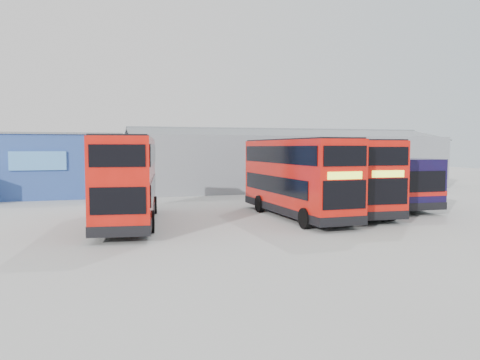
{
  "coord_description": "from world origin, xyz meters",
  "views": [
    {
      "loc": [
        -9.8,
        -23.48,
        3.99
      ],
      "look_at": [
        -1.9,
        2.36,
        2.1
      ],
      "focal_mm": 35.0,
      "sensor_mm": 36.0,
      "label": 1
    }
  ],
  "objects_px": {
    "double_decker_centre": "(296,179)",
    "single_decker_blue": "(371,181)",
    "maintenance_shed": "(283,161)",
    "double_decker_right": "(342,177)",
    "office_block": "(44,165)",
    "double_decker_left": "(128,181)"
  },
  "relations": [
    {
      "from": "double_decker_centre",
      "to": "office_block",
      "type": "bearing_deg",
      "value": 130.07
    },
    {
      "from": "office_block",
      "to": "double_decker_left",
      "type": "bearing_deg",
      "value": -71.19
    },
    {
      "from": "maintenance_shed",
      "to": "double_decker_left",
      "type": "height_order",
      "value": "maintenance_shed"
    },
    {
      "from": "double_decker_centre",
      "to": "double_decker_right",
      "type": "height_order",
      "value": "double_decker_centre"
    },
    {
      "from": "office_block",
      "to": "single_decker_blue",
      "type": "bearing_deg",
      "value": -30.03
    },
    {
      "from": "maintenance_shed",
      "to": "double_decker_centre",
      "type": "xyz_separation_m",
      "value": [
        -7.0,
        -19.08,
        -0.38
      ]
    },
    {
      "from": "maintenance_shed",
      "to": "double_decker_left",
      "type": "bearing_deg",
      "value": -131.0
    },
    {
      "from": "office_block",
      "to": "single_decker_blue",
      "type": "relative_size",
      "value": 1.0
    },
    {
      "from": "maintenance_shed",
      "to": "double_decker_right",
      "type": "bearing_deg",
      "value": -100.95
    },
    {
      "from": "maintenance_shed",
      "to": "double_decker_right",
      "type": "xyz_separation_m",
      "value": [
        -3.5,
        -18.08,
        -0.41
      ]
    },
    {
      "from": "maintenance_shed",
      "to": "double_decker_right",
      "type": "distance_m",
      "value": 18.42
    },
    {
      "from": "maintenance_shed",
      "to": "double_decker_left",
      "type": "xyz_separation_m",
      "value": [
        -16.3,
        -18.75,
        -0.34
      ]
    },
    {
      "from": "double_decker_centre",
      "to": "single_decker_blue",
      "type": "bearing_deg",
      "value": 27.26
    },
    {
      "from": "maintenance_shed",
      "to": "double_decker_centre",
      "type": "height_order",
      "value": "maintenance_shed"
    },
    {
      "from": "double_decker_left",
      "to": "double_decker_right",
      "type": "xyz_separation_m",
      "value": [
        12.8,
        0.66,
        -0.07
      ]
    },
    {
      "from": "office_block",
      "to": "maintenance_shed",
      "type": "relative_size",
      "value": 0.4
    },
    {
      "from": "office_block",
      "to": "double_decker_centre",
      "type": "height_order",
      "value": "office_block"
    },
    {
      "from": "single_decker_blue",
      "to": "double_decker_centre",
      "type": "bearing_deg",
      "value": 30.6
    },
    {
      "from": "office_block",
      "to": "maintenance_shed",
      "type": "distance_m",
      "value": 22.09
    },
    {
      "from": "double_decker_centre",
      "to": "single_decker_blue",
      "type": "relative_size",
      "value": 0.87
    },
    {
      "from": "double_decker_left",
      "to": "single_decker_blue",
      "type": "bearing_deg",
      "value": -159.63
    },
    {
      "from": "double_decker_centre",
      "to": "double_decker_right",
      "type": "bearing_deg",
      "value": 14.75
    }
  ]
}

